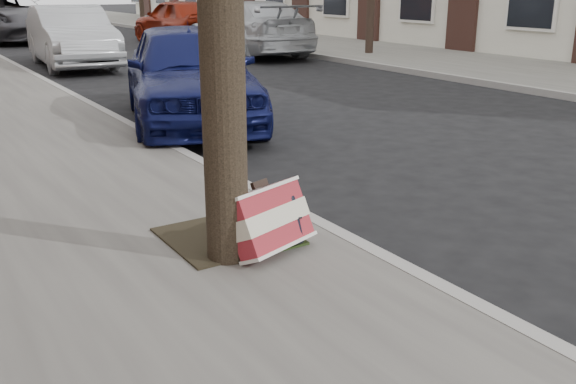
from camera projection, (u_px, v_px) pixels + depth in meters
ground at (541, 249)px, 4.77m from camera, size 120.00×120.00×0.00m
far_sidewalk at (301, 42)px, 20.76m from camera, size 4.00×70.00×0.12m
dirt_patch at (226, 236)px, 4.67m from camera, size 0.85×0.85×0.02m
suitcase_red at (270, 219)px, 4.35m from camera, size 0.67×0.50×0.46m
suitcase_navy at (266, 224)px, 4.38m from camera, size 0.49×0.29×0.38m
car_near_front at (189, 73)px, 8.88m from camera, size 2.82×4.42×1.40m
car_near_mid at (71, 36)px, 14.95m from camera, size 1.81×4.37×1.41m
car_near_back at (4, 17)px, 21.62m from camera, size 3.85×6.21×1.61m
car_far_front at (249, 28)px, 17.43m from camera, size 2.36×5.11×1.44m
car_far_back at (178, 21)px, 20.97m from camera, size 1.90×4.33×1.45m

